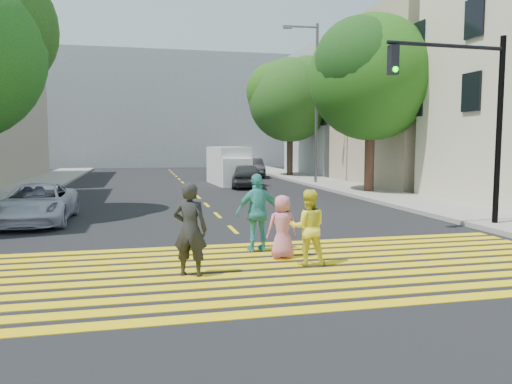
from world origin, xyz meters
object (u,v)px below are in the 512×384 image
object	(u,v)px
pedestrian_child	(282,227)
pedestrian_extra	(258,213)
tree_right_near	(372,71)
dark_car_near	(246,175)
pedestrian_woman	(308,227)
silver_car	(222,167)
pedestrian_man	(190,230)
white_sedan	(37,204)
white_van	(229,167)
traffic_signal	(470,104)
tree_right_far	(291,96)
dark_car_parked	(253,168)

from	to	relation	value
pedestrian_child	pedestrian_extra	size ratio (longest dim) A/B	0.77
tree_right_near	dark_car_near	xyz separation A→B (m)	(-5.38, 4.65, -5.36)
pedestrian_woman	silver_car	xyz separation A→B (m)	(2.53, 27.11, -0.08)
pedestrian_man	dark_car_near	bearing A→B (deg)	-83.27
pedestrian_man	white_sedan	bearing A→B (deg)	-39.33
silver_car	white_van	bearing A→B (deg)	87.76
dark_car_near	silver_car	bearing A→B (deg)	-80.79
pedestrian_extra	silver_car	world-z (taller)	pedestrian_extra
pedestrian_woman	traffic_signal	xyz separation A→B (m)	(5.93, 3.05, 2.85)
tree_right_far	pedestrian_extra	xyz separation A→B (m)	(-8.24, -24.32, -5.08)
tree_right_near	pedestrian_woman	size ratio (longest dim) A/B	5.66
tree_right_far	silver_car	distance (m)	7.38
white_sedan	white_van	distance (m)	15.71
dark_car_near	dark_car_parked	distance (m)	8.48
tree_right_far	traffic_signal	distance (m)	22.97
pedestrian_child	tree_right_far	bearing A→B (deg)	-111.01
pedestrian_child	dark_car_parked	xyz separation A→B (m)	(5.03, 25.48, -0.01)
tree_right_near	silver_car	world-z (taller)	tree_right_near
pedestrian_extra	white_van	world-z (taller)	white_van
tree_right_near	white_van	distance (m)	10.44
tree_right_near	pedestrian_extra	bearing A→B (deg)	-125.86
pedestrian_man	pedestrian_child	size ratio (longest dim) A/B	1.28
pedestrian_child	traffic_signal	distance (m)	7.34
pedestrian_man	white_van	size ratio (longest dim) A/B	0.36
silver_car	tree_right_far	bearing A→B (deg)	168.98
white_sedan	dark_car_parked	xyz separation A→B (m)	(11.26, 19.05, 0.07)
pedestrian_man	dark_car_parked	size ratio (longest dim) A/B	0.43
pedestrian_extra	dark_car_parked	bearing A→B (deg)	-107.85
tree_right_near	dark_car_parked	distance (m)	14.25
pedestrian_extra	white_sedan	world-z (taller)	pedestrian_extra
tree_right_near	pedestrian_extra	distance (m)	15.45
pedestrian_man	pedestrian_woman	distance (m)	2.50
tree_right_far	pedestrian_woman	world-z (taller)	tree_right_far
pedestrian_man	dark_car_near	xyz separation A→B (m)	(4.92, 18.32, -0.21)
silver_car	pedestrian_man	bearing A→B (deg)	82.89
silver_car	dark_car_parked	xyz separation A→B (m)	(2.14, -0.96, -0.01)
white_van	tree_right_near	bearing A→B (deg)	-52.71
traffic_signal	pedestrian_man	bearing A→B (deg)	-160.29
dark_car_parked	dark_car_near	bearing A→B (deg)	-98.50
traffic_signal	silver_car	bearing A→B (deg)	95.72
tree_right_far	pedestrian_child	xyz separation A→B (m)	(-7.89, -25.17, -5.29)
tree_right_far	pedestrian_man	size ratio (longest dim) A/B	4.93
pedestrian_woman	pedestrian_child	bearing A→B (deg)	-50.61
dark_car_parked	traffic_signal	size ratio (longest dim) A/B	0.75
white_sedan	pedestrian_man	bearing A→B (deg)	-60.72
pedestrian_extra	silver_car	xyz separation A→B (m)	(3.24, 25.59, -0.20)
pedestrian_woman	dark_car_parked	bearing A→B (deg)	-89.19
dark_car_near	dark_car_parked	bearing A→B (deg)	-95.46
pedestrian_man	pedestrian_extra	size ratio (longest dim) A/B	0.99
pedestrian_child	white_van	size ratio (longest dim) A/B	0.29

